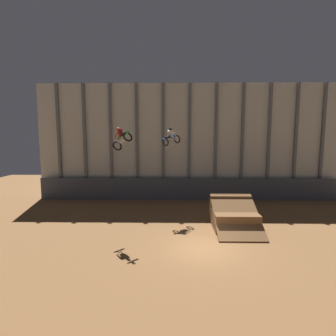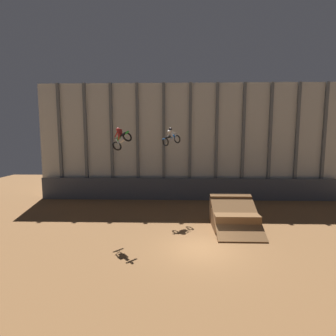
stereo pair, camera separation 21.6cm
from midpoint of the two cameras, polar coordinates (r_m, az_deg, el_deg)
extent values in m
plane|color=brown|center=(16.33, 7.59, -17.05)|extent=(60.00, 60.00, 0.00)
cube|color=beige|center=(27.90, 5.02, 5.68)|extent=(32.00, 0.12, 12.13)
cube|color=slate|center=(30.21, -22.24, 5.29)|extent=(0.28, 0.28, 12.13)
cube|color=slate|center=(29.21, -17.26, 5.45)|extent=(0.28, 0.28, 12.13)
cube|color=slate|center=(28.44, -11.96, 5.58)|extent=(0.28, 0.28, 12.13)
cube|color=slate|center=(27.92, -6.41, 5.67)|extent=(0.28, 0.28, 12.13)
cube|color=slate|center=(27.67, -0.70, 5.70)|extent=(0.28, 0.28, 12.13)
cube|color=slate|center=(27.70, 5.05, 5.67)|extent=(0.28, 0.28, 12.13)
cube|color=slate|center=(28.00, 10.73, 5.59)|extent=(0.28, 0.28, 12.13)
cube|color=slate|center=(28.57, 16.23, 5.47)|extent=(0.28, 0.28, 12.13)
cube|color=slate|center=(29.38, 21.48, 5.29)|extent=(0.28, 0.28, 12.13)
cube|color=slate|center=(30.43, 26.40, 5.09)|extent=(0.28, 0.28, 12.13)
cube|color=slate|center=(31.68, 30.96, 4.88)|extent=(0.28, 0.28, 12.13)
cube|color=#474C56|center=(27.62, 5.02, -4.62)|extent=(31.36, 0.20, 2.28)
cube|color=brown|center=(20.00, 14.43, -10.76)|extent=(3.08, 2.98, 1.26)
cube|color=brown|center=(21.04, 13.71, -8.66)|extent=(3.14, 0.50, 2.10)
cube|color=brown|center=(19.28, 14.89, -10.13)|extent=(3.14, 4.35, 2.28)
torus|color=black|center=(19.04, -10.72, 4.75)|extent=(0.82, 0.83, 0.70)
torus|color=black|center=(18.02, -8.54, 6.77)|extent=(0.82, 0.83, 0.70)
cube|color=#B7B7BC|center=(18.54, -9.69, 6.13)|extent=(0.55, 0.54, 0.49)
cube|color=green|center=(18.73, -10.13, 6.42)|extent=(0.50, 0.49, 0.42)
cube|color=black|center=(18.45, -9.53, 7.07)|extent=(0.51, 0.50, 0.37)
cube|color=green|center=(18.05, -8.61, 7.64)|extent=(0.35, 0.34, 0.22)
cylinder|color=#B7B7BC|center=(19.00, -10.66, 5.64)|extent=(0.37, 0.35, 0.40)
cylinder|color=black|center=(19.06, -10.81, 6.33)|extent=(0.21, 0.65, 0.04)
cube|color=maroon|center=(18.71, -10.09, 7.52)|extent=(0.38, 0.38, 0.52)
sphere|color=red|center=(18.91, -10.52, 8.22)|extent=(0.43, 0.43, 0.35)
cylinder|color=maroon|center=(18.58, -10.25, 6.73)|extent=(0.29, 0.28, 0.42)
cylinder|color=maroon|center=(18.72, -9.65, 6.74)|extent=(0.29, 0.28, 0.42)
cylinder|color=maroon|center=(18.80, -10.87, 7.21)|extent=(0.35, 0.34, 0.44)
cylinder|color=maroon|center=(18.98, -10.07, 7.23)|extent=(0.35, 0.34, 0.44)
torus|color=black|center=(22.76, 2.29, 6.32)|extent=(0.68, 0.67, 0.74)
torus|color=black|center=(21.79, -0.25, 5.73)|extent=(0.68, 0.67, 0.74)
cube|color=#B7B7BC|center=(22.22, 0.92, 6.32)|extent=(0.52, 0.52, 0.36)
cube|color=blue|center=(22.31, 1.17, 6.89)|extent=(0.47, 0.48, 0.31)
cube|color=black|center=(22.03, 0.44, 6.79)|extent=(0.52, 0.52, 0.21)
cube|color=blue|center=(21.69, -0.52, 6.37)|extent=(0.36, 0.36, 0.11)
cylinder|color=#B7B7BC|center=(22.60, 1.91, 6.85)|extent=(0.17, 0.17, 0.55)
cylinder|color=black|center=(22.55, 1.78, 7.43)|extent=(0.42, 0.55, 0.04)
cube|color=silver|center=(22.14, 0.72, 7.58)|extent=(0.47, 0.47, 0.53)
sphere|color=black|center=(22.19, 0.82, 8.44)|extent=(0.39, 0.39, 0.30)
cylinder|color=silver|center=(22.30, 0.69, 6.94)|extent=(0.38, 0.38, 0.28)
cylinder|color=silver|center=(22.13, 1.13, 6.94)|extent=(0.38, 0.38, 0.28)
cylinder|color=silver|center=(22.42, 0.87, 7.72)|extent=(0.43, 0.43, 0.18)
cylinder|color=silver|center=(22.20, 1.45, 7.73)|extent=(0.43, 0.43, 0.18)
camera|label=1|loc=(0.11, -89.71, 0.03)|focal=28.00mm
camera|label=2|loc=(0.11, 90.29, -0.03)|focal=28.00mm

